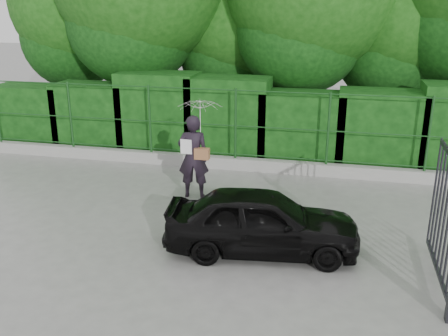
# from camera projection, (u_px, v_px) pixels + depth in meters

# --- Properties ---
(ground) EXTENTS (80.00, 80.00, 0.00)m
(ground) POSITION_uv_depth(u_px,v_px,m) (161.00, 245.00, 8.89)
(ground) COLOR gray
(kerb) EXTENTS (14.00, 0.25, 0.30)m
(kerb) POSITION_uv_depth(u_px,v_px,m) (220.00, 162.00, 12.99)
(kerb) COLOR #9E9E99
(kerb) RESTS_ON ground
(fence) EXTENTS (14.13, 0.06, 1.80)m
(fence) POSITION_uv_depth(u_px,v_px,m) (229.00, 123.00, 12.61)
(fence) COLOR #174218
(fence) RESTS_ON kerb
(hedge) EXTENTS (14.20, 1.20, 2.28)m
(hedge) POSITION_uv_depth(u_px,v_px,m) (235.00, 121.00, 13.60)
(hedge) COLOR black
(hedge) RESTS_ON ground
(woman) EXTENTS (0.99, 0.96, 2.18)m
(woman) POSITION_uv_depth(u_px,v_px,m) (197.00, 135.00, 10.70)
(woman) COLOR black
(woman) RESTS_ON ground
(car) EXTENTS (3.46, 1.74, 1.13)m
(car) POSITION_uv_depth(u_px,v_px,m) (262.00, 221.00, 8.52)
(car) COLOR black
(car) RESTS_ON ground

